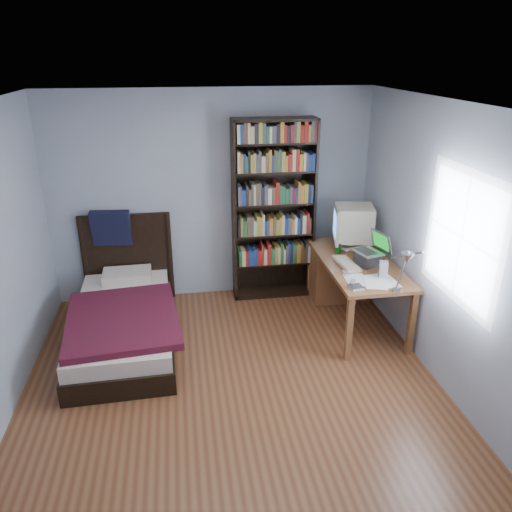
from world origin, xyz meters
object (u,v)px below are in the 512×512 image
Objects in this scene: bookshelf at (273,211)px; desk at (343,272)px; soda_can at (338,248)px; bed at (124,317)px; keyboard at (346,264)px; crt_monitor at (352,224)px; desk_lamp at (406,262)px; speaker at (383,270)px; laptop at (369,255)px.

desk is at bearing -26.19° from bookshelf.
soda_can is at bearing -130.42° from desk.
desk is 2.59m from bed.
desk is 0.62m from keyboard.
bed is (-2.55, -0.42, -0.16)m from desk.
bookshelf is (-0.64, 0.56, 0.30)m from soda_can.
crt_monitor is 0.24× the size of bookshelf.
desk_lamp is at bearing -67.97° from bookshelf.
desk_lamp is at bearing -23.95° from bed.
desk is 13.01× the size of soda_can.
crt_monitor is 0.35m from soda_can.
bed is at bearing -170.72° from desk.
crt_monitor is 1.22× the size of keyboard.
bookshelf is 1.04× the size of bed.
bookshelf is at bearing 144.81° from speaker.
crt_monitor reaches higher than soda_can.
bookshelf is at bearing 119.93° from keyboard.
keyboard is (-0.24, 0.02, -0.09)m from laptop.
speaker is (0.11, 0.68, -0.38)m from desk_lamp.
keyboard is at bearing 144.86° from speaker.
crt_monitor is 0.62m from keyboard.
desk is at bearing -178.00° from crt_monitor.
bed is (-1.76, -0.80, -0.84)m from bookshelf.
keyboard is at bearing 98.09° from desk_lamp.
laptop is 2.70m from bed.
crt_monitor reaches higher than laptop.
keyboard is at bearing -113.44° from crt_monitor.
bed is at bearing -155.47° from bookshelf.
laptop is at bearing -10.86° from keyboard.
speaker is at bearing -60.00° from keyboard.
keyboard is 3.52× the size of soda_can.
desk is 9.11× the size of speaker.
desk_lamp reaches higher than speaker.
crt_monitor reaches higher than desk.
soda_can is (-0.23, 0.36, -0.04)m from laptop.
speaker is at bearing -70.31° from soda_can.
bookshelf reaches higher than laptop.
desk is at bearing 9.28° from bed.
bed is at bearing -174.15° from soda_can.
desk_lamp is at bearing -84.24° from soda_can.
desk_lamp is 3.35× the size of speaker.
speaker is 0.08× the size of bed.
keyboard is at bearing 174.61° from laptop.
keyboard is (-0.15, 1.04, -0.45)m from desk_lamp.
bed reaches higher than speaker.
speaker is at bearing -54.59° from bookshelf.
desk is 3.69× the size of keyboard.
laptop is at bearing -46.37° from bookshelf.
bookshelf reaches higher than keyboard.
desk_lamp reaches higher than desk.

